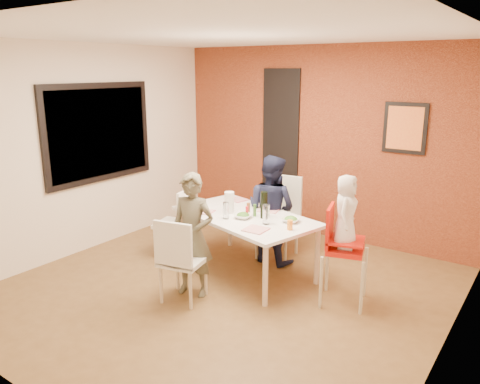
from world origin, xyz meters
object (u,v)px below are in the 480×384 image
Objects in this scene: dining_table at (245,220)px; child_far at (271,209)px; wine_bottle at (264,205)px; toddler at (346,212)px; chair_near at (179,257)px; paper_towel_roll at (229,203)px; chair_far at (280,212)px; high_chair at (341,246)px; chair_left at (179,219)px; child_near at (193,235)px.

child_far is (0.07, 0.47, 0.03)m from dining_table.
child_far is 4.41× the size of wine_bottle.
chair_near is at bearing 112.34° from toddler.
child_far reaches higher than chair_near.
paper_towel_roll is (-0.27, -0.51, 0.16)m from child_far.
toddler is (1.19, -0.77, 0.41)m from chair_far.
dining_table is at bearing 71.39° from high_chair.
chair_left is at bearing -174.12° from dining_table.
paper_towel_roll is (-1.45, 0.00, -0.15)m from toddler.
dining_table is 1.42× the size of child_near.
toddler is (1.37, 0.98, 0.48)m from chair_near.
high_chair is at bearing -0.61° from paper_towel_roll.
wine_bottle is at bearing 8.48° from dining_table.
chair_far is 0.85m from paper_towel_roll.
wine_bottle reaches higher than dining_table.
toddler reaches higher than chair_left.
chair_near is 0.88× the size of chair_far.
child_near is (-0.02, 0.24, 0.16)m from chair_near.
child_near is 1.77× the size of toddler.
dining_table is 7.35× the size of paper_towel_roll.
dining_table is 6.14× the size of wine_bottle.
child_near is 4.34× the size of wine_bottle.
chair_far is 1.52m from child_near.
chair_near is 1.75m from toddler.
high_chair is 1.37× the size of toddler.
wine_bottle is (1.20, 0.13, 0.36)m from chair_left.
chair_near is 0.68× the size of child_near.
chair_far reaches higher than paper_towel_roll.
child_far is 1.80× the size of toddler.
high_chair is at bearing 103.39° from toddler.
paper_towel_roll reaches higher than chair_left.
child_near is at bearing -85.35° from paper_towel_roll.
wine_bottle is at bearing 72.32° from toddler.
chair_far reaches higher than wine_bottle.
toddler is at bearing -0.07° from paper_towel_roll.
chair_left is 3.50× the size of paper_towel_roll.
high_chair is 1.02m from wine_bottle.
child_far is at bearing -109.98° from chair_near.
child_near is at bearing 35.98° from chair_left.
toddler reaches higher than paper_towel_roll.
chair_far is 0.77m from wine_bottle.
chair_near is at bearing -85.44° from paper_towel_roll.
child_near is (-0.14, -0.79, 0.02)m from dining_table.
child_far is at bearing 104.49° from chair_left.
chair_near is at bearing -103.54° from chair_far.
dining_table is 0.98m from chair_left.
chair_far is 1.40m from high_chair.
child_far is (-1.15, 0.53, 0.06)m from high_chair.
wine_bottle is 1.20× the size of paper_towel_roll.
child_near is 1.61m from toddler.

